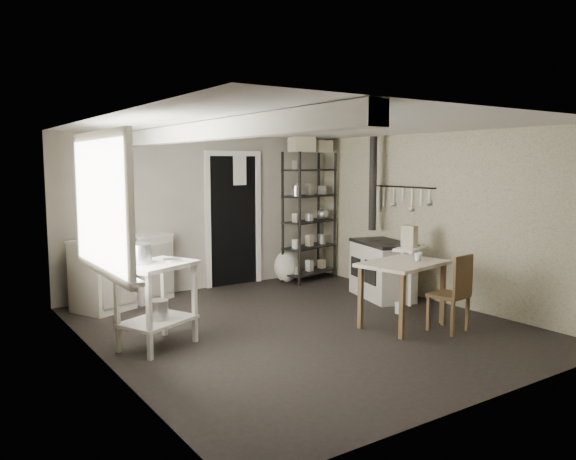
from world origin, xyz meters
TOP-DOWN VIEW (x-y plane):
  - floor at (0.00, 0.00)m, footprint 5.00×5.00m
  - ceiling at (0.00, 0.00)m, footprint 5.00×5.00m
  - wall_back at (0.00, 2.50)m, footprint 4.50×0.02m
  - wall_front at (0.00, -2.50)m, footprint 4.50×0.02m
  - wall_left at (-2.25, 0.00)m, footprint 0.02×5.00m
  - wall_right at (2.25, 0.00)m, footprint 0.02×5.00m
  - window at (-2.22, 0.20)m, footprint 0.12×1.76m
  - doorway at (0.45, 2.47)m, footprint 0.96×0.10m
  - ceiling_beam at (-1.20, 0.00)m, footprint 0.18×5.00m
  - wallpaper_panel at (2.24, 0.00)m, footprint 0.01×5.00m
  - utensil_rail at (2.19, 0.60)m, footprint 0.06×1.20m
  - prep_table at (-1.66, 0.24)m, footprint 0.93×0.82m
  - stockpot at (-1.81, 0.31)m, footprint 0.32×0.32m
  - saucepan at (-1.49, 0.24)m, footprint 0.22×0.22m
  - bucket at (-1.65, 0.23)m, footprint 0.26×0.26m
  - base_cabinets at (-1.39, 2.18)m, footprint 1.52×1.12m
  - mixing_bowl at (-1.35, 2.11)m, footprint 0.34×0.34m
  - counter_cup at (-1.72, 2.11)m, footprint 0.15×0.15m
  - shelf_rack at (1.65, 2.11)m, footprint 1.05×0.64m
  - shelf_jar at (1.40, 2.11)m, footprint 0.10×0.10m
  - storage_box_a at (1.44, 2.05)m, footprint 0.39×0.36m
  - storage_box_b at (1.88, 2.13)m, footprint 0.30×0.27m
  - stove at (1.76, 0.53)m, footprint 0.80×1.12m
  - stovepipe at (1.97, 0.98)m, footprint 0.13×0.13m
  - side_ledge at (1.71, -0.04)m, footprint 0.58×0.44m
  - oats_box at (1.70, -0.03)m, footprint 0.14×0.21m
  - work_table at (0.98, -0.63)m, footprint 1.11×0.87m
  - table_cup at (1.17, -0.67)m, footprint 0.13×0.13m
  - chair at (1.27, -1.05)m, footprint 0.42×0.43m
  - flour_sack at (1.25, 2.18)m, footprint 0.51×0.46m
  - floor_crock at (1.36, -0.21)m, footprint 0.13×0.13m

SIDE VIEW (x-z plane):
  - floor at x=0.00m, z-range 0.00..0.00m
  - floor_crock at x=1.36m, z-range 0.00..0.15m
  - flour_sack at x=1.25m, z-range -0.01..0.49m
  - work_table at x=0.98m, z-range 0.00..0.76m
  - bucket at x=-1.65m, z-range 0.28..0.49m
  - prep_table at x=-1.66m, z-range -0.04..0.84m
  - side_ledge at x=1.71m, z-range 0.03..0.83m
  - stove at x=1.76m, z-range 0.04..0.84m
  - base_cabinets at x=-1.39m, z-range 0.00..0.92m
  - chair at x=1.27m, z-range 0.04..0.93m
  - table_cup at x=1.17m, z-range 0.76..0.85m
  - saucepan at x=-1.49m, z-range 0.80..0.90m
  - stockpot at x=-1.81m, z-range 0.80..1.08m
  - shelf_rack at x=1.65m, z-range -0.08..1.98m
  - mixing_bowl at x=-1.35m, z-range 0.92..0.98m
  - counter_cup at x=-1.72m, z-range 0.92..1.02m
  - doorway at x=0.45m, z-range -0.04..2.04m
  - oats_box at x=1.70m, z-range 0.87..1.15m
  - wall_back at x=0.00m, z-range 0.00..2.30m
  - wall_front at x=0.00m, z-range 0.00..2.30m
  - wall_left at x=-2.25m, z-range 0.00..2.30m
  - wall_right at x=2.25m, z-range 0.00..2.30m
  - wallpaper_panel at x=2.24m, z-range 0.00..2.30m
  - shelf_jar at x=1.40m, z-range 1.27..1.47m
  - window at x=-2.22m, z-range 0.86..2.14m
  - utensil_rail at x=2.19m, z-range 1.33..1.77m
  - stovepipe at x=1.97m, z-range 0.83..2.35m
  - storage_box_b at x=1.88m, z-range 1.90..2.08m
  - storage_box_a at x=1.44m, z-range 1.89..2.13m
  - ceiling_beam at x=-1.20m, z-range 2.11..2.29m
  - ceiling at x=0.00m, z-range 2.30..2.30m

